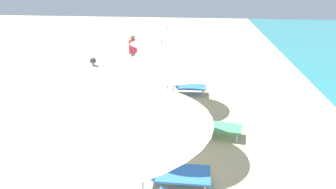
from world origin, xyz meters
TOP-DOWN VIEW (x-y plane):
  - umbrella_nearest at (-0.52, -0.11)m, footprint 2.30×2.30m
  - umbrella_second at (-0.54, 3.37)m, footprint 2.31×2.31m
  - lounger_second_shoreside at (0.58, 4.35)m, footprint 1.54×0.73m
  - lounger_second_inland at (-0.10, 2.12)m, footprint 1.40×0.72m
  - umbrella_farthest at (-0.92, 6.29)m, footprint 2.32×2.32m
  - lounger_farthest_shoreside at (-0.40, 7.44)m, footprint 1.34×0.75m
  - person_walking_near at (-3.25, 10.43)m, footprint 0.30×0.40m
  - beach_ball at (-1.98, 4.72)m, footprint 0.27×0.27m

SIDE VIEW (x-z plane):
  - beach_ball at x=-1.98m, z-range 0.00..0.27m
  - lounger_second_inland at x=-0.10m, z-range -0.01..0.63m
  - lounger_second_shoreside at x=0.58m, z-range 0.01..0.62m
  - lounger_farthest_shoreside at x=-0.40m, z-range 0.01..0.66m
  - person_walking_near at x=-3.25m, z-range 0.18..1.86m
  - umbrella_farthest at x=-0.92m, z-range 1.00..3.55m
  - umbrella_second at x=-0.54m, z-range 0.96..3.59m
  - umbrella_nearest at x=-0.52m, z-range 1.15..4.16m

